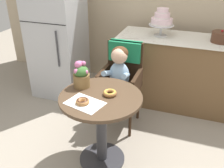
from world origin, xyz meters
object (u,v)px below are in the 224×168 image
object	(u,v)px
tiered_cake_stand	(162,20)
seated_child	(118,74)
wicker_chair	(123,71)
flower_vase	(81,75)
refrigerator	(57,34)
donut_mid	(110,93)
round_layer_cake	(221,37)
donut_front	(83,101)
cafe_table	(101,116)

from	to	relation	value
tiered_cake_stand	seated_child	bearing A→B (deg)	-111.36
wicker_chair	flower_vase	size ratio (longest dim) A/B	3.90
seated_child	wicker_chair	bearing A→B (deg)	90.00
flower_vase	seated_child	bearing A→B (deg)	65.25
wicker_chair	seated_child	bearing A→B (deg)	-94.18
refrigerator	donut_mid	bearing A→B (deg)	-43.40
flower_vase	refrigerator	bearing A→B (deg)	129.63
tiered_cake_stand	round_layer_cake	world-z (taller)	tiered_cake_stand
donut_mid	flower_vase	xyz separation A→B (m)	(-0.30, 0.06, 0.09)
seated_child	flower_vase	size ratio (longest dim) A/B	2.97
flower_vase	round_layer_cake	size ratio (longest dim) A/B	1.16
donut_front	tiered_cake_stand	size ratio (longest dim) A/B	0.34
flower_vase	tiered_cake_stand	distance (m)	1.32
seated_child	round_layer_cake	bearing A→B (deg)	36.85
seated_child	donut_mid	world-z (taller)	seated_child
wicker_chair	refrigerator	world-z (taller)	refrigerator
wicker_chair	refrigerator	bearing A→B (deg)	154.86
cafe_table	wicker_chair	size ratio (longest dim) A/B	0.75
tiered_cake_stand	refrigerator	size ratio (longest dim) A/B	0.19
tiered_cake_stand	round_layer_cake	distance (m)	0.69
wicker_chair	cafe_table	bearing A→B (deg)	-92.37
wicker_chair	tiered_cake_stand	bearing A→B (deg)	59.55
donut_front	donut_mid	world-z (taller)	donut_front
tiered_cake_stand	wicker_chair	bearing A→B (deg)	-116.27
round_layer_cake	seated_child	bearing A→B (deg)	-143.15
donut_front	refrigerator	bearing A→B (deg)	127.20
seated_child	round_layer_cake	world-z (taller)	round_layer_cake
donut_front	tiered_cake_stand	xyz separation A→B (m)	(0.36, 1.46, 0.35)
seated_child	donut_front	bearing A→B (deg)	-95.75
donut_mid	round_layer_cake	size ratio (longest dim) A/B	0.57
seated_child	donut_front	world-z (taller)	seated_child
cafe_table	refrigerator	bearing A→B (deg)	133.67
donut_mid	donut_front	bearing A→B (deg)	-128.84
wicker_chair	round_layer_cake	bearing A→B (deg)	26.33
flower_vase	refrigerator	world-z (taller)	refrigerator
tiered_cake_stand	refrigerator	world-z (taller)	refrigerator
wicker_chair	round_layer_cake	xyz separation A→B (m)	(0.97, 0.57, 0.32)
wicker_chair	donut_front	xyz separation A→B (m)	(-0.07, -0.87, 0.10)
wicker_chair	tiered_cake_stand	xyz separation A→B (m)	(0.29, 0.59, 0.45)
round_layer_cake	donut_front	bearing A→B (deg)	-125.95
wicker_chair	round_layer_cake	world-z (taller)	round_layer_cake
cafe_table	tiered_cake_stand	xyz separation A→B (m)	(0.27, 1.30, 0.59)
donut_front	donut_mid	bearing A→B (deg)	51.16
wicker_chair	flower_vase	bearing A→B (deg)	-113.03
seated_child	refrigerator	size ratio (longest dim) A/B	0.43
flower_vase	round_layer_cake	bearing A→B (deg)	44.90
seated_child	flower_vase	distance (m)	0.51
donut_front	refrigerator	xyz separation A→B (m)	(-0.96, 1.26, 0.11)
refrigerator	wicker_chair	bearing A→B (deg)	-20.96
cafe_table	donut_front	size ratio (longest dim) A/B	6.38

